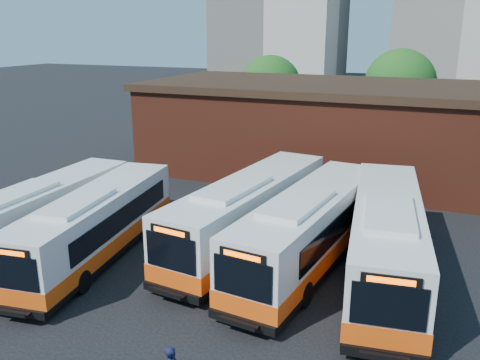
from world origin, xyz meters
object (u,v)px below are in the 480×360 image
at_px(bus_farwest, 42,218).
at_px(bus_east, 386,242).
at_px(bus_midwest, 249,215).
at_px(bus_west, 96,227).
at_px(bus_mideast, 309,232).

bearing_deg(bus_farwest, bus_east, 9.20).
distance_m(bus_farwest, bus_midwest, 9.83).
relative_size(bus_midwest, bus_east, 0.99).
relative_size(bus_farwest, bus_west, 0.98).
height_order(bus_west, bus_midwest, bus_midwest).
bearing_deg(bus_east, bus_mideast, 173.79).
xyz_separation_m(bus_west, bus_east, (12.27, 2.91, 0.15)).
height_order(bus_mideast, bus_east, bus_east).
relative_size(bus_mideast, bus_east, 0.98).
xyz_separation_m(bus_west, bus_mideast, (9.08, 2.84, 0.12)).
xyz_separation_m(bus_farwest, bus_midwest, (9.09, 3.73, 0.14)).
xyz_separation_m(bus_farwest, bus_mideast, (12.24, 2.84, 0.13)).
height_order(bus_west, bus_mideast, bus_mideast).
bearing_deg(bus_west, bus_farwest, 172.28).
distance_m(bus_farwest, bus_east, 15.71).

